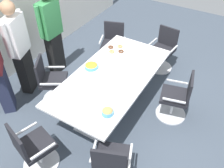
% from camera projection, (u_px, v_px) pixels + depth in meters
% --- Properties ---
extents(ground_plane, '(10.00, 10.00, 0.01)m').
position_uv_depth(ground_plane, '(112.00, 106.00, 4.64)').
color(ground_plane, '#3D4754').
extents(back_wall, '(8.00, 0.10, 2.80)m').
position_uv_depth(back_wall, '(4.00, 8.00, 4.64)').
color(back_wall, white).
rests_on(back_wall, ground).
extents(conference_table, '(2.40, 1.20, 0.75)m').
position_uv_depth(conference_table, '(112.00, 81.00, 4.22)').
color(conference_table, white).
rests_on(conference_table, ground).
extents(office_chair_0, '(0.69, 0.69, 0.91)m').
position_uv_depth(office_chair_0, '(113.00, 46.00, 5.46)').
color(office_chair_0, silver).
rests_on(office_chair_0, ground).
extents(office_chair_1, '(0.74, 0.74, 0.91)m').
position_uv_depth(office_chair_1, '(51.00, 83.00, 4.52)').
color(office_chair_1, silver).
rests_on(office_chair_1, ground).
extents(office_chair_2, '(0.67, 0.67, 0.91)m').
position_uv_depth(office_chair_2, '(33.00, 149.00, 3.44)').
color(office_chair_2, silver).
rests_on(office_chair_2, ground).
extents(office_chair_3, '(0.70, 0.70, 0.91)m').
position_uv_depth(office_chair_3, '(111.00, 164.00, 3.27)').
color(office_chair_3, silver).
rests_on(office_chair_3, ground).
extents(office_chair_4, '(0.65, 0.65, 0.91)m').
position_uv_depth(office_chair_4, '(177.00, 99.00, 4.20)').
color(office_chair_4, silver).
rests_on(office_chair_4, ground).
extents(office_chair_5, '(0.59, 0.59, 0.91)m').
position_uv_depth(office_chair_5, '(163.00, 51.00, 5.30)').
color(office_chair_5, silver).
rests_on(office_chair_5, ground).
extents(person_standing_1, '(0.60, 0.36, 1.84)m').
position_uv_depth(person_standing_1, '(19.00, 48.00, 4.38)').
color(person_standing_1, black).
rests_on(person_standing_1, ground).
extents(person_standing_2, '(0.61, 0.24, 1.84)m').
position_uv_depth(person_standing_2, '(51.00, 31.00, 4.84)').
color(person_standing_2, black).
rests_on(person_standing_2, ground).
extents(snack_bowl_chips_orange, '(0.24, 0.24, 0.08)m').
position_uv_depth(snack_bowl_chips_orange, '(91.00, 66.00, 4.27)').
color(snack_bowl_chips_orange, '#4C9EC6').
rests_on(snack_bowl_chips_orange, conference_table).
extents(snack_bowl_cookies, '(0.17, 0.17, 0.10)m').
position_uv_depth(snack_bowl_cookies, '(107.00, 112.00, 3.45)').
color(snack_bowl_cookies, '#4C9EC6').
rests_on(snack_bowl_cookies, conference_table).
extents(donut_platter, '(0.35, 0.35, 0.04)m').
position_uv_depth(donut_platter, '(116.00, 49.00, 4.70)').
color(donut_platter, white).
rests_on(donut_platter, conference_table).
extents(plate_stack, '(0.19, 0.19, 0.04)m').
position_uv_depth(plate_stack, '(98.00, 84.00, 3.94)').
color(plate_stack, white).
rests_on(plate_stack, conference_table).
extents(napkin_pile, '(0.15, 0.15, 0.08)m').
position_uv_depth(napkin_pile, '(70.00, 93.00, 3.76)').
color(napkin_pile, white).
rests_on(napkin_pile, conference_table).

